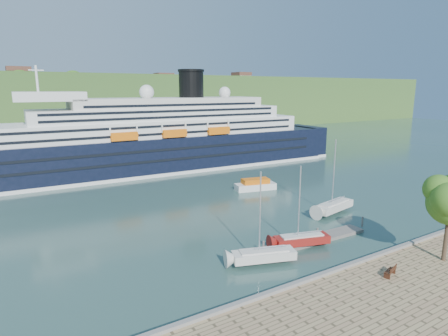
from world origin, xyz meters
TOP-DOWN VIEW (x-y plane):
  - ground at (0.00, 0.00)m, footprint 400.00×400.00m
  - far_hillside at (0.00, 145.00)m, footprint 400.00×50.00m
  - quay_coping at (0.00, -0.20)m, footprint 220.00×0.50m
  - cruise_ship at (-0.28, 56.68)m, footprint 101.65×18.27m
  - park_bench at (1.10, -3.52)m, footprint 1.88×1.18m
  - floating_pontoon at (1.13, 7.95)m, footprint 18.36×2.65m
  - sailboat_white_near at (-6.31, 6.26)m, footprint 7.75×4.35m
  - sailboat_red at (0.10, 7.37)m, footprint 7.54×4.01m
  - sailboat_white_far at (12.79, 14.09)m, footprint 8.55×3.82m
  - tender_launch at (10.64, 31.04)m, footprint 7.96×4.26m

SIDE VIEW (x-z plane):
  - ground at x=0.00m, z-range 0.00..0.00m
  - floating_pontoon at x=1.13m, z-range 0.00..0.41m
  - tender_launch at x=10.64m, z-range 0.00..2.09m
  - quay_coping at x=0.00m, z-range 1.00..1.30m
  - park_bench at x=1.10m, z-range 1.00..2.12m
  - sailboat_red at x=0.10m, z-range 0.00..9.39m
  - sailboat_white_near at x=-6.31m, z-range 0.00..9.66m
  - sailboat_white_far at x=12.79m, z-range 0.00..10.67m
  - cruise_ship at x=-0.28m, z-range 0.00..22.72m
  - far_hillside at x=0.00m, z-range 0.00..24.00m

